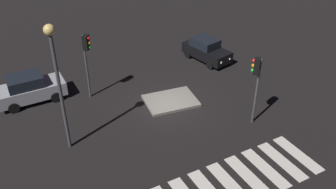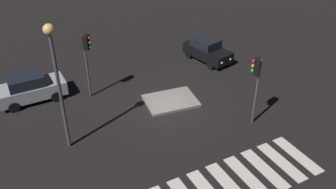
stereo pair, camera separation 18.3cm
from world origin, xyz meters
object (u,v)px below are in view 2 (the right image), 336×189
object	(u,v)px
car_silver	(30,88)
traffic_light_west	(87,51)
traffic_island	(171,101)
traffic_light_east	(256,75)
street_lamp	(56,67)
car_black	(207,50)

from	to	relation	value
car_silver	traffic_light_west	bearing A→B (deg)	-21.73
traffic_island	traffic_light_east	xyz separation A→B (m)	(3.18, -4.26, 3.19)
car_silver	traffic_light_east	xyz separation A→B (m)	(11.21, -8.88, 2.34)
street_lamp	traffic_light_east	bearing A→B (deg)	-16.25
car_black	car_silver	xyz separation A→B (m)	(-13.53, 0.56, 0.06)
traffic_light_west	traffic_light_east	size ratio (longest dim) A/B	1.04
traffic_light_west	street_lamp	bearing A→B (deg)	-79.60
traffic_island	car_silver	bearing A→B (deg)	150.10
traffic_light_east	street_lamp	bearing A→B (deg)	29.55
street_lamp	car_black	bearing A→B (deg)	22.72
traffic_island	traffic_light_west	distance (m)	6.30
traffic_light_west	traffic_light_east	world-z (taller)	traffic_light_west
traffic_island	traffic_light_west	bearing A→B (deg)	144.24
traffic_island	car_silver	xyz separation A→B (m)	(-8.03, 4.62, 0.84)
car_silver	traffic_light_west	xyz separation A→B (m)	(3.68, -1.48, 2.46)
traffic_island	street_lamp	bearing A→B (deg)	-170.17
car_silver	street_lamp	distance (m)	7.18
car_black	street_lamp	world-z (taller)	street_lamp
car_black	street_lamp	distance (m)	14.33
car_silver	traffic_island	bearing A→B (deg)	-29.66
street_lamp	car_silver	bearing A→B (deg)	98.42
car_silver	street_lamp	size ratio (longest dim) A/B	0.61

